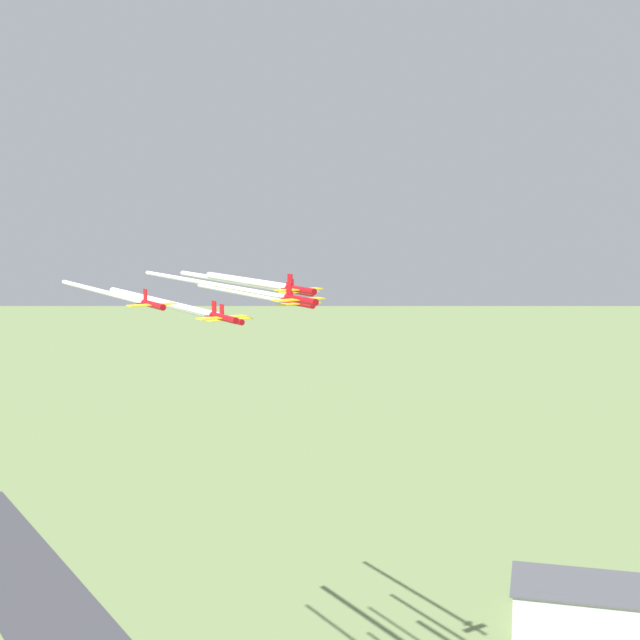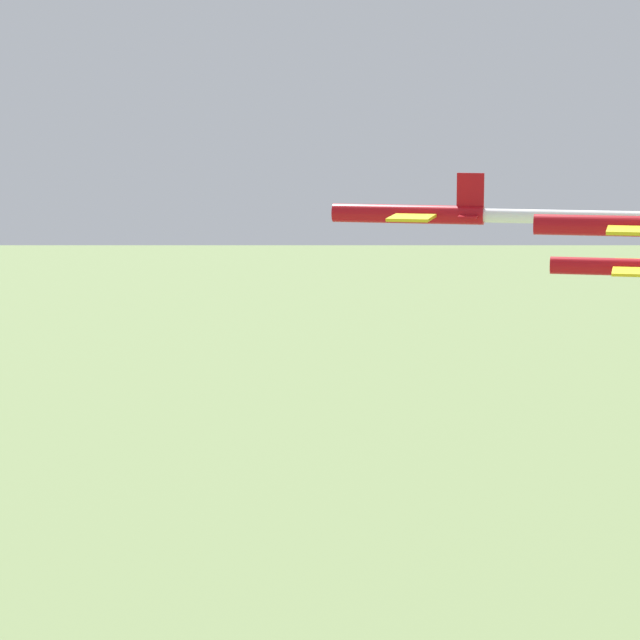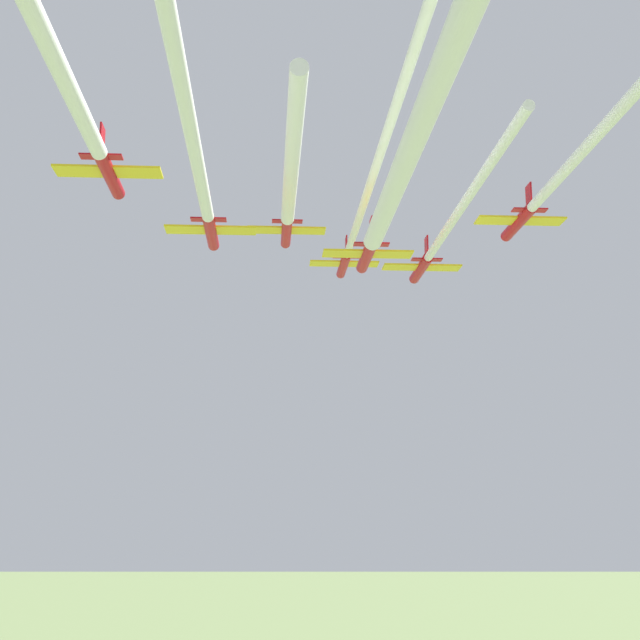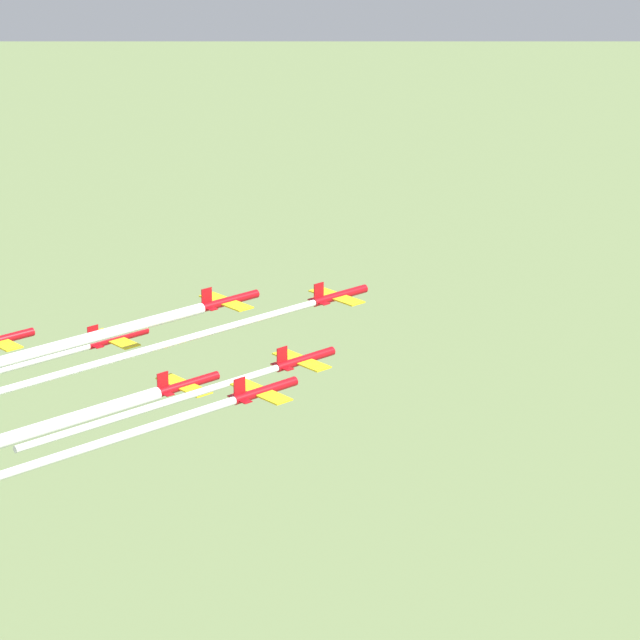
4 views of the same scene
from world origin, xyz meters
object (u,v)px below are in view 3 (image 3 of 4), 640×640
object	(u,v)px
jet_4	(367,254)
jet_5	(519,221)
jet_6	(109,172)
jet_0	(344,264)
jet_2	(421,268)
jet_3	(211,230)
jet_1	(287,231)

from	to	relation	value
jet_4	jet_5	world-z (taller)	jet_5
jet_4	jet_6	world-z (taller)	jet_6
jet_0	jet_4	bearing A→B (deg)	-90.00
jet_0	jet_5	size ratio (longest dim) A/B	1.00
jet_0	jet_2	size ratio (longest dim) A/B	1.00
jet_2	jet_4	distance (m)	12.67
jet_3	jet_2	bearing A→B (deg)	29.54
jet_3	jet_4	xyz separation A→B (m)	(-8.86, -9.10, -1.78)
jet_1	jet_4	size ratio (longest dim) A/B	1.00
jet_2	jet_5	bearing A→B (deg)	-59.53
jet_4	jet_2	bearing A→B (deg)	59.53
jet_4	jet_3	bearing A→B (deg)	180.00
jet_0	jet_1	xyz separation A→B (m)	(-3.30, 12.08, 0.19)
jet_2	jet_3	distance (m)	21.90
jet_2	jet_3	bearing A→B (deg)	-150.46
jet_0	jet_2	world-z (taller)	jet_0
jet_0	jet_3	xyz separation A→B (m)	(-6.61, 24.17, -3.30)
jet_2	jet_6	distance (m)	33.35
jet_2	jet_4	world-z (taller)	jet_2
jet_2	jet_6	world-z (taller)	jet_6
jet_2	jet_5	distance (m)	12.59
jet_1	jet_5	world-z (taller)	jet_1
jet_1	jet_3	bearing A→B (deg)	-120.47
jet_0	jet_6	world-z (taller)	jet_0
jet_0	jet_6	bearing A→B (deg)	-120.47
jet_5	jet_6	world-z (taller)	jet_5
jet_0	jet_5	xyz separation A→B (m)	(-24.34, 5.97, -2.01)
jet_1	jet_2	bearing A→B (deg)	0.00
jet_2	jet_3	world-z (taller)	jet_2
jet_2	jet_0	bearing A→B (deg)	120.47
jet_3	jet_4	bearing A→B (deg)	0.00
jet_0	jet_3	world-z (taller)	jet_0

